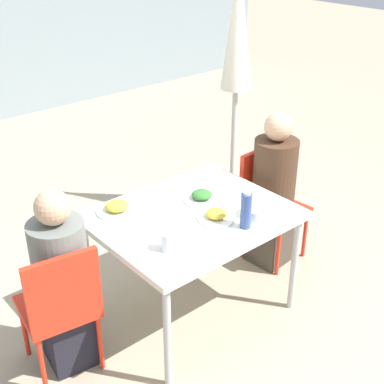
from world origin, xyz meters
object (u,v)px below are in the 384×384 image
object	(u,v)px
chair_right	(268,197)
closed_umbrella	(237,50)
chair_left	(60,303)
person_left	(63,286)
drinking_cup	(168,242)
salad_bowl	(258,211)
bottle	(246,210)
person_right	(273,194)

from	to	relation	value
chair_right	closed_umbrella	distance (m)	1.16
chair_left	person_left	world-z (taller)	person_left
drinking_cup	salad_bowl	bearing A→B (deg)	-5.81
closed_umbrella	bottle	world-z (taller)	closed_umbrella
chair_left	person_left	distance (m)	0.10
closed_umbrella	person_right	bearing A→B (deg)	-111.51
chair_left	person_left	bearing A→B (deg)	58.13
chair_left	bottle	xyz separation A→B (m)	(1.03, -0.38, 0.37)
person_left	person_right	bearing A→B (deg)	6.75
closed_umbrella	salad_bowl	bearing A→B (deg)	-128.05
closed_umbrella	salad_bowl	size ratio (longest dim) A/B	11.61
drinking_cup	chair_right	bearing A→B (deg)	16.72
chair_right	drinking_cup	xyz separation A→B (m)	(-1.24, -0.37, 0.31)
person_left	closed_umbrella	world-z (taller)	closed_umbrella
chair_left	person_right	world-z (taller)	person_right
person_right	salad_bowl	bearing A→B (deg)	27.85
person_left	drinking_cup	xyz separation A→B (m)	(0.48, -0.34, 0.26)
chair_right	person_right	xyz separation A→B (m)	(-0.04, -0.08, 0.07)
chair_right	drinking_cup	distance (m)	1.33
person_left	person_right	world-z (taller)	person_right
chair_left	closed_umbrella	size ratio (longest dim) A/B	0.40
person_right	bottle	bearing A→B (deg)	24.51
person_right	chair_left	bearing A→B (deg)	-4.36
chair_left	person_right	size ratio (longest dim) A/B	0.72
chair_left	closed_umbrella	world-z (taller)	closed_umbrella
person_left	chair_right	world-z (taller)	person_left
person_right	person_left	bearing A→B (deg)	-6.80
drinking_cup	salad_bowl	size ratio (longest dim) A/B	0.59
bottle	drinking_cup	xyz separation A→B (m)	(-0.49, 0.11, -0.06)
bottle	chair_right	bearing A→B (deg)	32.76
person_right	bottle	distance (m)	0.86
person_right	drinking_cup	xyz separation A→B (m)	(-1.19, -0.29, 0.24)
person_left	salad_bowl	distance (m)	1.22
closed_umbrella	bottle	distance (m)	1.58
closed_umbrella	bottle	xyz separation A→B (m)	(-0.98, -1.10, -0.58)
chair_right	closed_umbrella	bearing A→B (deg)	-115.58
person_left	closed_umbrella	size ratio (longest dim) A/B	0.54
chair_left	chair_right	bearing A→B (deg)	11.90
chair_right	chair_left	bearing A→B (deg)	-1.66
drinking_cup	closed_umbrella	bearing A→B (deg)	33.97
person_right	drinking_cup	distance (m)	1.25
salad_bowl	chair_right	bearing A→B (deg)	36.42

